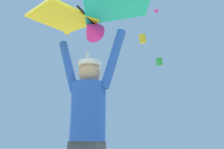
{
  "coord_description": "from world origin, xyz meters",
  "views": [
    {
      "loc": [
        0.58,
        -2.14,
        0.78
      ],
      "look_at": [
        -0.08,
        1.0,
        1.85
      ],
      "focal_mm": 34.6,
      "sensor_mm": 36.0,
      "label": 1
    }
  ],
  "objects_px": {
    "distant_kite_yellow_mid_right": "(67,29)",
    "distant_kite_yellow_low_right": "(143,39)",
    "marker_flag": "(103,126)",
    "kite_flyer_person": "(88,129)",
    "distant_kite_green_far_center": "(159,62)",
    "distant_kite_white_low_left": "(88,54)",
    "held_stunt_kite": "(89,17)",
    "distant_kite_magenta_mid_left": "(156,11)"
  },
  "relations": [
    {
      "from": "distant_kite_white_low_left",
      "to": "marker_flag",
      "type": "bearing_deg",
      "value": -69.48
    },
    {
      "from": "kite_flyer_person",
      "to": "distant_kite_white_low_left",
      "type": "height_order",
      "value": "distant_kite_white_low_left"
    },
    {
      "from": "marker_flag",
      "to": "distant_kite_yellow_low_right",
      "type": "bearing_deg",
      "value": 85.34
    },
    {
      "from": "distant_kite_yellow_mid_right",
      "to": "marker_flag",
      "type": "height_order",
      "value": "distant_kite_yellow_mid_right"
    },
    {
      "from": "distant_kite_white_low_left",
      "to": "distant_kite_yellow_mid_right",
      "type": "bearing_deg",
      "value": -76.26
    },
    {
      "from": "distant_kite_yellow_low_right",
      "to": "distant_kite_magenta_mid_left",
      "type": "relative_size",
      "value": 1.63
    },
    {
      "from": "distant_kite_white_low_left",
      "to": "distant_kite_yellow_low_right",
      "type": "bearing_deg",
      "value": -49.73
    },
    {
      "from": "distant_kite_yellow_mid_right",
      "to": "distant_kite_white_low_left",
      "type": "bearing_deg",
      "value": 103.74
    },
    {
      "from": "distant_kite_white_low_left",
      "to": "distant_kite_yellow_low_right",
      "type": "height_order",
      "value": "distant_kite_white_low_left"
    },
    {
      "from": "held_stunt_kite",
      "to": "distant_kite_white_low_left",
      "type": "bearing_deg",
      "value": 109.01
    },
    {
      "from": "held_stunt_kite",
      "to": "distant_kite_yellow_low_right",
      "type": "bearing_deg",
      "value": 91.38
    },
    {
      "from": "distant_kite_magenta_mid_left",
      "to": "marker_flag",
      "type": "xyz_separation_m",
      "value": [
        -3.15,
        -21.5,
        -19.9
      ]
    },
    {
      "from": "kite_flyer_person",
      "to": "distant_kite_yellow_low_right",
      "type": "height_order",
      "value": "distant_kite_yellow_low_right"
    },
    {
      "from": "kite_flyer_person",
      "to": "distant_kite_yellow_low_right",
      "type": "distance_m",
      "value": 23.93
    },
    {
      "from": "distant_kite_white_low_left",
      "to": "distant_kite_magenta_mid_left",
      "type": "relative_size",
      "value": 1.41
    },
    {
      "from": "distant_kite_green_far_center",
      "to": "distant_kite_white_low_left",
      "type": "bearing_deg",
      "value": 155.15
    },
    {
      "from": "held_stunt_kite",
      "to": "distant_kite_magenta_mid_left",
      "type": "xyz_separation_m",
      "value": [
        1.53,
        28.58,
        19.35
      ]
    },
    {
      "from": "held_stunt_kite",
      "to": "kite_flyer_person",
      "type": "bearing_deg",
      "value": 79.29
    },
    {
      "from": "distant_kite_white_low_left",
      "to": "held_stunt_kite",
      "type": "bearing_deg",
      "value": -70.99
    },
    {
      "from": "distant_kite_green_far_center",
      "to": "distant_kite_white_low_left",
      "type": "height_order",
      "value": "distant_kite_white_low_left"
    },
    {
      "from": "distant_kite_white_low_left",
      "to": "distant_kite_green_far_center",
      "type": "bearing_deg",
      "value": -24.85
    },
    {
      "from": "kite_flyer_person",
      "to": "distant_kite_green_far_center",
      "type": "bearing_deg",
      "value": 87.26
    },
    {
      "from": "distant_kite_yellow_mid_right",
      "to": "marker_flag",
      "type": "xyz_separation_m",
      "value": [
        5.14,
        -6.64,
        -9.02
      ]
    },
    {
      "from": "distant_kite_white_low_left",
      "to": "distant_kite_yellow_mid_right",
      "type": "height_order",
      "value": "distant_kite_white_low_left"
    },
    {
      "from": "distant_kite_white_low_left",
      "to": "distant_kite_magenta_mid_left",
      "type": "bearing_deg",
      "value": -22.88
    },
    {
      "from": "kite_flyer_person",
      "to": "distant_kite_yellow_mid_right",
      "type": "height_order",
      "value": "distant_kite_yellow_mid_right"
    },
    {
      "from": "held_stunt_kite",
      "to": "distant_kite_green_far_center",
      "type": "xyz_separation_m",
      "value": [
        1.35,
        28.11,
        10.37
      ]
    },
    {
      "from": "kite_flyer_person",
      "to": "held_stunt_kite",
      "type": "bearing_deg",
      "value": -100.71
    },
    {
      "from": "distant_kite_yellow_low_right",
      "to": "distant_kite_green_far_center",
      "type": "bearing_deg",
      "value": 75.6
    },
    {
      "from": "distant_kite_green_far_center",
      "to": "distant_kite_yellow_mid_right",
      "type": "xyz_separation_m",
      "value": [
        -8.12,
        -14.4,
        -1.91
      ]
    },
    {
      "from": "distant_kite_yellow_mid_right",
      "to": "distant_kite_yellow_low_right",
      "type": "bearing_deg",
      "value": 48.86
    },
    {
      "from": "kite_flyer_person",
      "to": "marker_flag",
      "type": "height_order",
      "value": "kite_flyer_person"
    },
    {
      "from": "distant_kite_green_far_center",
      "to": "distant_kite_yellow_low_right",
      "type": "xyz_separation_m",
      "value": [
        -1.86,
        -7.23,
        0.2
      ]
    },
    {
      "from": "kite_flyer_person",
      "to": "held_stunt_kite",
      "type": "distance_m",
      "value": 1.2
    },
    {
      "from": "kite_flyer_person",
      "to": "distant_kite_green_far_center",
      "type": "xyz_separation_m",
      "value": [
        1.34,
        28.05,
        11.57
      ]
    },
    {
      "from": "distant_kite_green_far_center",
      "to": "distant_kite_yellow_low_right",
      "type": "relative_size",
      "value": 1.17
    },
    {
      "from": "distant_kite_yellow_low_right",
      "to": "distant_kite_yellow_mid_right",
      "type": "bearing_deg",
      "value": -131.14
    },
    {
      "from": "kite_flyer_person",
      "to": "distant_kite_magenta_mid_left",
      "type": "height_order",
      "value": "distant_kite_magenta_mid_left"
    },
    {
      "from": "distant_kite_yellow_mid_right",
      "to": "marker_flag",
      "type": "bearing_deg",
      "value": -52.23
    },
    {
      "from": "distant_kite_magenta_mid_left",
      "to": "marker_flag",
      "type": "relative_size",
      "value": 0.38
    },
    {
      "from": "distant_kite_yellow_low_right",
      "to": "marker_flag",
      "type": "bearing_deg",
      "value": -94.66
    },
    {
      "from": "kite_flyer_person",
      "to": "distant_kite_yellow_low_right",
      "type": "relative_size",
      "value": 1.7
    }
  ]
}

